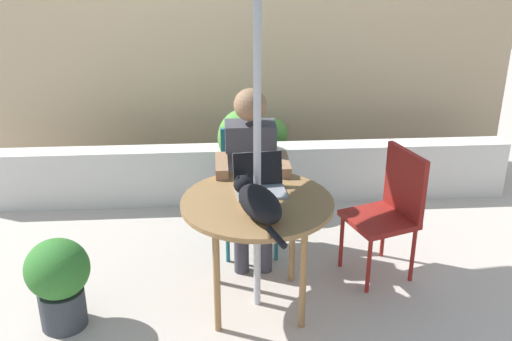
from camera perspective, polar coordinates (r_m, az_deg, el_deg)
ground_plane at (r=3.99m, az=0.10°, el=-12.15°), size 14.00×14.00×0.00m
fence_back at (r=5.59m, az=-1.47°, el=9.44°), size 4.92×0.08×1.93m
planter_wall_low at (r=5.16m, az=-1.04°, el=-0.27°), size 4.43×0.20×0.48m
patio_table at (r=3.65m, az=0.11°, el=-3.80°), size 0.90×0.90×0.72m
chair_occupied at (r=4.40m, az=-0.59°, el=-0.94°), size 0.40×0.40×0.87m
chair_empty at (r=4.15m, az=12.39°, el=-3.11°), size 0.51×0.51×0.87m
person_seated at (r=4.18m, az=-0.47°, el=0.31°), size 0.48×0.48×1.21m
laptop at (r=3.73m, az=0.29°, el=-0.87°), size 0.32×0.28×0.21m
cat at (r=3.42m, az=0.11°, el=-2.93°), size 0.32×0.63×0.17m
potted_plant_near_fence at (r=5.53m, az=1.53°, el=2.11°), size 0.27×0.27×0.58m
potted_plant_by_chair at (r=5.00m, az=-1.15°, el=1.30°), size 0.42×0.42×0.83m
potted_plant_corner at (r=3.81m, az=-17.79°, el=-9.56°), size 0.37×0.37×0.57m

